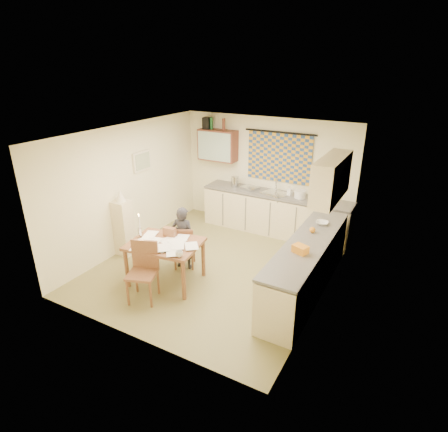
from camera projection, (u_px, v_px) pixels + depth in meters
The scene contains 44 objects.
floor at pixel (216, 267), 7.07m from camera, with size 4.00×4.50×0.02m, color olive.
ceiling at pixel (215, 132), 6.10m from camera, with size 4.00×4.50×0.02m, color white.
wall_back at pixel (266, 173), 8.41m from camera, with size 4.00×0.02×2.50m, color #F4EDC1.
wall_front at pixel (126, 260), 4.76m from camera, with size 4.00×0.02×2.50m, color #F4EDC1.
wall_left at pixel (129, 187), 7.49m from camera, with size 0.02×4.50×2.50m, color #F4EDC1.
wall_right at pixel (330, 227), 5.68m from camera, with size 0.02×4.50×2.50m, color #F4EDC1.
window_blind at pixel (279, 158), 8.09m from camera, with size 1.45×0.03×1.05m, color navy.
curtain_rod at pixel (280, 132), 7.86m from camera, with size 0.04×0.04×1.60m, color black.
wall_cabinet at pixel (218, 145), 8.57m from camera, with size 0.90×0.34×0.70m, color #5C2B20.
wall_cabinet_glass at pixel (214, 147), 8.43m from camera, with size 0.84×0.02×0.64m, color #99B2A5.
upper_cabinet_right at pixel (331, 178), 5.98m from camera, with size 0.34×1.30×0.70m, color beige.
framed_print at pixel (142, 161), 7.62m from camera, with size 0.04×0.50×0.40m, color #EFE6C6.
print_canvas at pixel (143, 161), 7.61m from camera, with size 0.01×0.42×0.32m, color beige.
counter_back at pixel (275, 214), 8.30m from camera, with size 3.30×0.62×0.92m.
counter_right at pixel (306, 267), 6.17m from camera, with size 0.62×2.95×0.92m.
stove at pixel (289, 292), 5.49m from camera, with size 0.58×0.58×0.89m.
sink at pixel (275, 195), 8.14m from camera, with size 0.55×0.45×0.10m, color silver.
tap at pixel (276, 185), 8.24m from camera, with size 0.03×0.03×0.28m, color silver.
dish_rack at pixel (250, 188), 8.38m from camera, with size 0.35×0.30×0.06m, color silver.
kettle at pixel (235, 182), 8.52m from camera, with size 0.18×0.18×0.24m, color silver.
mixing_bowl at pixel (300, 194), 7.85m from camera, with size 0.24×0.24×0.16m, color white.
soap_bottle at pixel (290, 191), 7.99m from camera, with size 0.11×0.12×0.20m, color white.
bowl at pixel (322, 223), 6.59m from camera, with size 0.24×0.24×0.05m, color white.
orange_bag at pixel (300, 249), 5.60m from camera, with size 0.22×0.16×0.12m, color orange.
fruit_orange at pixel (312, 230), 6.27m from camera, with size 0.10×0.10×0.10m, color orange.
speaker at pixel (207, 123), 8.51m from camera, with size 0.16×0.20×0.26m, color black.
bottle_green at pixel (211, 123), 8.46m from camera, with size 0.07×0.07×0.26m, color #195926.
bottle_brown at pixel (224, 124), 8.31m from camera, with size 0.07×0.07×0.26m, color #5C2B20.
dining_table at pixel (166, 262), 6.46m from camera, with size 1.30×1.06×0.75m.
chair_far at pixel (185, 254), 6.98m from camera, with size 0.50×0.50×0.82m.
chair_near at pixel (143, 283), 6.00m from camera, with size 0.56×0.56×0.97m.
person at pixel (183, 238), 6.83m from camera, with size 0.48×0.36×1.20m, color black.
shelf_stand at pixel (124, 228), 7.33m from camera, with size 0.32×0.30×1.12m, color beige.
lampshade at pixel (120, 196), 7.07m from camera, with size 0.20×0.20×0.22m, color #EFE6C6.
letter_rack at pixel (170, 232), 6.52m from camera, with size 0.22×0.10×0.16m, color brown.
mug at pixel (179, 254), 5.85m from camera, with size 0.16×0.16×0.10m, color white.
magazine at pixel (135, 244), 6.25m from camera, with size 0.23×0.29×0.03m, color maroon.
book at pixel (141, 241), 6.36m from camera, with size 0.25×0.30×0.02m, color orange.
orange_box at pixel (140, 246), 6.17m from camera, with size 0.12×0.08×0.04m, color orange.
eyeglasses at pixel (165, 252), 6.00m from camera, with size 0.13×0.04×0.02m, color black.
candle_holder at pixel (140, 233), 6.47m from camera, with size 0.06×0.06×0.18m, color silver.
candle at pixel (139, 222), 6.40m from camera, with size 0.02×0.02×0.22m, color white.
candle_flame at pixel (138, 215), 6.38m from camera, with size 0.02×0.02×0.02m, color #FFCC66.
papers at pixel (162, 244), 6.25m from camera, with size 1.20×0.98×0.03m.
Camera 1 is at (3.12, -5.31, 3.59)m, focal length 30.00 mm.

